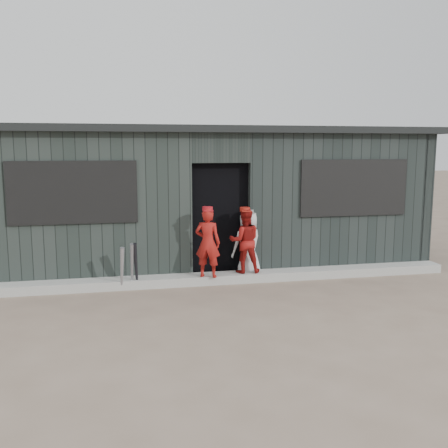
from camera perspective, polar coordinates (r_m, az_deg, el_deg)
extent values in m
plane|color=#735F4F|center=(6.80, 3.16, -10.62)|extent=(80.00, 80.00, 0.00)
cube|color=#9E9F9A|center=(8.47, -0.03, -6.18)|extent=(8.00, 0.36, 0.15)
cone|color=#9898A0|center=(8.01, -11.59, -5.07)|extent=(0.11, 0.26, 0.73)
cone|color=gray|center=(8.07, -10.47, -4.76)|extent=(0.08, 0.29, 0.78)
cone|color=black|center=(8.07, -10.03, -4.75)|extent=(0.11, 0.28, 0.78)
imported|color=#9F1813|center=(8.13, -1.88, -2.17)|extent=(0.49, 0.41, 1.14)
imported|color=maroon|center=(8.44, 2.38, -1.92)|extent=(0.57, 0.46, 1.09)
imported|color=silver|center=(8.64, 2.80, -2.39)|extent=(0.63, 0.47, 1.18)
cube|color=black|center=(9.89, -2.02, 2.59)|extent=(7.60, 2.70, 2.20)
cube|color=#29312E|center=(8.37, -15.69, 1.52)|extent=(3.50, 0.20, 2.50)
cube|color=#252C2B|center=(9.23, 13.42, 2.24)|extent=(3.50, 0.20, 2.50)
cube|color=#262D2A|center=(8.46, -0.42, 8.70)|extent=(1.00, 0.20, 0.50)
cube|color=#252B29|center=(11.23, 18.03, 3.14)|extent=(0.20, 3.00, 2.50)
cube|color=#282F2C|center=(11.26, -3.23, 3.57)|extent=(8.00, 0.20, 2.50)
cube|color=black|center=(9.84, -2.06, 10.48)|extent=(8.30, 3.30, 0.12)
cube|color=black|center=(8.24, -16.87, 3.46)|extent=(2.00, 0.04, 1.00)
cube|color=black|center=(9.16, 14.66, 4.03)|extent=(2.00, 0.04, 1.00)
cube|color=black|center=(8.97, -2.87, 2.92)|extent=(0.20, 0.20, 0.88)
cube|color=black|center=(8.97, -0.36, 2.61)|extent=(0.20, 0.16, 0.81)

